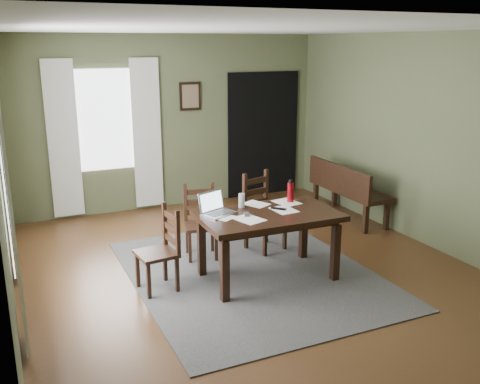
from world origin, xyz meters
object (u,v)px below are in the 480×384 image
dining_table (268,221)px  chair_back_left (201,222)px  bench (346,186)px  water_bottle (290,192)px  chair_back_right (263,213)px  laptop (216,208)px  chair_end (161,250)px

dining_table → chair_back_left: size_ratio=1.71×
bench → water_bottle: bearing=125.1°
chair_back_left → dining_table: bearing=-50.4°
dining_table → chair_back_right: size_ratio=1.56×
chair_back_left → water_bottle: bearing=-23.0°
bench → laptop: 2.82m
dining_table → bench: bearing=35.7°
dining_table → chair_back_right: (0.36, 0.83, -0.19)m
dining_table → chair_back_left: chair_back_left is taller
dining_table → chair_end: bearing=170.7°
chair_end → chair_back_right: size_ratio=0.92×
chair_back_right → laptop: (-0.88, -0.60, 0.35)m
dining_table → water_bottle: water_bottle is taller
dining_table → chair_back_right: bearing=68.0°
laptop → water_bottle: size_ratio=1.57×
chair_end → bench: (3.18, 1.17, 0.06)m
dining_table → laptop: size_ratio=3.65×
dining_table → chair_back_left: (-0.46, 0.91, -0.23)m
water_bottle → laptop: bearing=-177.5°
dining_table → chair_end: 1.21m
bench → water_bottle: size_ratio=5.61×
chair_end → water_bottle: (1.59, 0.05, 0.45)m
chair_back_left → bench: 2.52m
bench → water_bottle: (-1.59, -1.12, 0.39)m
chair_back_right → dining_table: bearing=-129.4°
chair_end → chair_back_right: bearing=105.3°
chair_back_left → chair_back_right: 0.82m
dining_table → laptop: (-0.53, 0.23, 0.15)m
chair_back_right → bench: size_ratio=0.66×
dining_table → water_bottle: (0.43, 0.27, 0.22)m
chair_back_left → chair_end: bearing=-122.4°
dining_table → bench: (2.02, 1.39, -0.17)m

